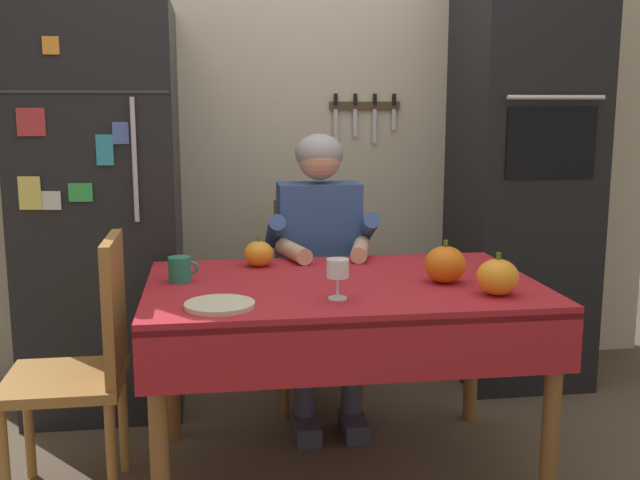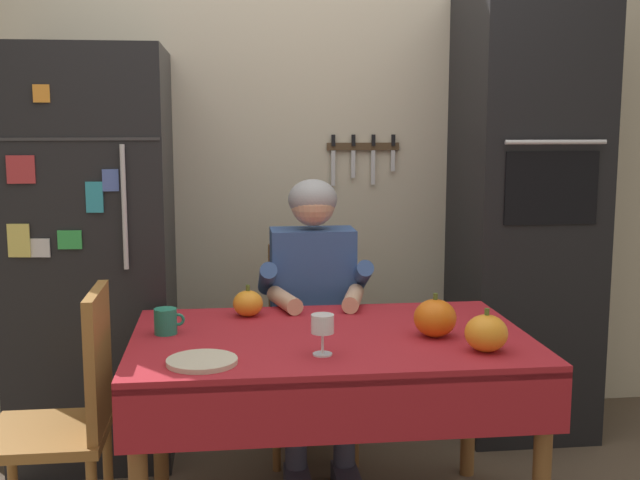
# 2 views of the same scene
# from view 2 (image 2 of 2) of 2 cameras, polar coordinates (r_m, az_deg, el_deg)

# --- Properties ---
(back_wall_assembly) EXTENTS (3.70, 0.13, 2.60)m
(back_wall_assembly) POSITION_cam_2_polar(r_m,az_deg,el_deg) (4.00, -0.88, 5.82)
(back_wall_assembly) COLOR beige
(back_wall_assembly) RESTS_ON ground
(refrigerator) EXTENTS (0.68, 0.71, 1.80)m
(refrigerator) POSITION_cam_2_polar(r_m,az_deg,el_deg) (3.68, -15.92, -1.03)
(refrigerator) COLOR black
(refrigerator) RESTS_ON ground
(wall_oven) EXTENTS (0.60, 0.64, 2.10)m
(wall_oven) POSITION_cam_2_polar(r_m,az_deg,el_deg) (3.91, 14.42, 1.81)
(wall_oven) COLOR black
(wall_oven) RESTS_ON ground
(dining_table) EXTENTS (1.40, 0.90, 0.74)m
(dining_table) POSITION_cam_2_polar(r_m,az_deg,el_deg) (2.85, 0.81, -8.53)
(dining_table) COLOR brown
(dining_table) RESTS_ON ground
(chair_behind_person) EXTENTS (0.40, 0.40, 0.93)m
(chair_behind_person) POSITION_cam_2_polar(r_m,az_deg,el_deg) (3.64, -0.74, -7.05)
(chair_behind_person) COLOR brown
(chair_behind_person) RESTS_ON ground
(seated_person) EXTENTS (0.47, 0.55, 1.25)m
(seated_person) POSITION_cam_2_polar(r_m,az_deg,el_deg) (3.41, -0.41, -4.24)
(seated_person) COLOR #38384C
(seated_person) RESTS_ON ground
(chair_left_side) EXTENTS (0.40, 0.40, 0.93)m
(chair_left_side) POSITION_cam_2_polar(r_m,az_deg,el_deg) (2.90, -17.44, -11.62)
(chair_left_side) COLOR #9E6B33
(chair_left_side) RESTS_ON ground
(coffee_mug) EXTENTS (0.11, 0.08, 0.09)m
(coffee_mug) POSITION_cam_2_polar(r_m,az_deg,el_deg) (2.90, -10.96, -5.73)
(coffee_mug) COLOR #237F66
(coffee_mug) RESTS_ON dining_table
(wine_glass) EXTENTS (0.07, 0.07, 0.13)m
(wine_glass) POSITION_cam_2_polar(r_m,az_deg,el_deg) (2.58, 0.18, -6.18)
(wine_glass) COLOR white
(wine_glass) RESTS_ON dining_table
(pumpkin_large) EXTENTS (0.14, 0.14, 0.14)m
(pumpkin_large) POSITION_cam_2_polar(r_m,az_deg,el_deg) (2.69, 11.81, -6.54)
(pumpkin_large) COLOR orange
(pumpkin_large) RESTS_ON dining_table
(pumpkin_medium) EXTENTS (0.12, 0.12, 0.12)m
(pumpkin_medium) POSITION_cam_2_polar(r_m,az_deg,el_deg) (3.11, -5.18, -4.53)
(pumpkin_medium) COLOR orange
(pumpkin_medium) RESTS_ON dining_table
(pumpkin_small) EXTENTS (0.15, 0.15, 0.16)m
(pumpkin_small) POSITION_cam_2_polar(r_m,az_deg,el_deg) (2.84, 8.23, -5.54)
(pumpkin_small) COLOR orange
(pumpkin_small) RESTS_ON dining_table
(serving_tray) EXTENTS (0.22, 0.22, 0.02)m
(serving_tray) POSITION_cam_2_polar(r_m,az_deg,el_deg) (2.54, -8.45, -8.58)
(serving_tray) COLOR beige
(serving_tray) RESTS_ON dining_table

